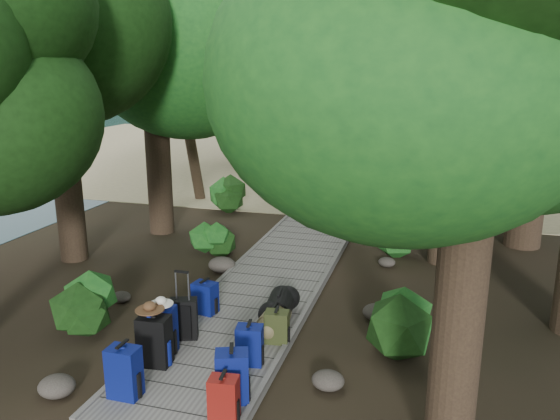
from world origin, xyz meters
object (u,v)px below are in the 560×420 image
(duffel_right_khaki, at_px, (274,320))
(backpack_right_b, at_px, (232,374))
(backpack_right_a, at_px, (224,397))
(backpack_right_c, at_px, (250,343))
(backpack_left_b, at_px, (154,338))
(lone_suitcase_on_sand, at_px, (358,184))
(suitcase_on_boardwalk, at_px, (184,319))
(backpack_left_c, at_px, (161,328))
(backpack_right_d, at_px, (277,325))
(backpack_left_d, at_px, (205,296))
(backpack_left_a, at_px, (124,370))
(duffel_right_black, at_px, (280,306))
(sun_lounger, at_px, (440,181))
(kayak, at_px, (285,175))

(duffel_right_khaki, bearing_deg, backpack_right_b, -86.69)
(backpack_right_a, relative_size, backpack_right_b, 0.83)
(backpack_right_c, bearing_deg, backpack_left_b, -172.12)
(backpack_left_b, relative_size, lone_suitcase_on_sand, 1.13)
(backpack_left_b, xyz_separation_m, suitcase_on_boardwalk, (0.05, 0.81, -0.08))
(backpack_left_c, distance_m, backpack_right_d, 1.70)
(backpack_right_d, bearing_deg, backpack_left_d, 149.65)
(backpack_left_d, relative_size, suitcase_on_boardwalk, 0.93)
(backpack_left_c, bearing_deg, backpack_left_a, -91.40)
(backpack_right_a, distance_m, backpack_right_b, 0.40)
(backpack_left_a, relative_size, backpack_left_b, 0.93)
(duffel_right_black, bearing_deg, duffel_right_khaki, -91.63)
(backpack_right_c, bearing_deg, duffel_right_black, 80.66)
(backpack_right_a, xyz_separation_m, backpack_right_c, (-0.13, 1.28, 0.01))
(suitcase_on_boardwalk, bearing_deg, duffel_right_black, 20.96)
(backpack_left_c, height_order, lone_suitcase_on_sand, backpack_left_c)
(lone_suitcase_on_sand, bearing_deg, backpack_left_c, -91.48)
(backpack_left_c, distance_m, backpack_right_b, 1.63)
(backpack_right_c, bearing_deg, backpack_right_d, 66.20)
(backpack_left_b, xyz_separation_m, backpack_left_c, (-0.07, 0.31, -0.00))
(duffel_right_khaki, height_order, sun_lounger, sun_lounger)
(backpack_right_c, height_order, backpack_right_d, backpack_right_c)
(backpack_right_a, height_order, sun_lounger, backpack_right_a)
(backpack_left_a, distance_m, backpack_right_a, 1.37)
(backpack_left_b, xyz_separation_m, backpack_right_a, (1.38, -0.90, -0.09))
(backpack_left_a, xyz_separation_m, backpack_left_c, (-0.09, 1.10, 0.03))
(backpack_left_a, bearing_deg, duffel_right_black, 65.14)
(backpack_right_a, xyz_separation_m, duffel_right_khaki, (-0.08, 2.29, -0.11))
(duffel_right_khaki, height_order, duffel_right_black, duffel_right_black)
(backpack_right_b, distance_m, kayak, 14.63)
(backpack_right_a, height_order, kayak, backpack_right_a)
(backpack_left_a, xyz_separation_m, sun_lounger, (3.69, 13.91, -0.15))
(duffel_right_black, bearing_deg, backpack_right_a, -94.18)
(backpack_left_c, height_order, kayak, backpack_left_c)
(backpack_left_a, bearing_deg, duffel_right_khaki, 59.84)
(backpack_left_a, bearing_deg, suitcase_on_boardwalk, 89.08)
(backpack_right_b, bearing_deg, backpack_left_a, 172.11)
(duffel_right_khaki, distance_m, kayak, 12.78)
(backpack_right_a, height_order, duffel_right_khaki, backpack_right_a)
(backpack_left_a, relative_size, backpack_left_c, 0.94)
(lone_suitcase_on_sand, xyz_separation_m, sun_lounger, (2.61, 1.26, -0.03))
(backpack_left_c, height_order, duffel_right_khaki, backpack_left_c)
(backpack_right_a, relative_size, lone_suitcase_on_sand, 0.87)
(backpack_left_a, relative_size, suitcase_on_boardwalk, 1.16)
(backpack_right_a, height_order, backpack_right_d, backpack_right_a)
(duffel_right_khaki, relative_size, kayak, 0.21)
(backpack_right_d, height_order, suitcase_on_boardwalk, suitcase_on_boardwalk)
(duffel_right_khaki, relative_size, sun_lounger, 0.30)
(duffel_right_black, xyz_separation_m, kayak, (-3.24, 11.89, -0.18))
(backpack_left_d, distance_m, kayak, 12.18)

